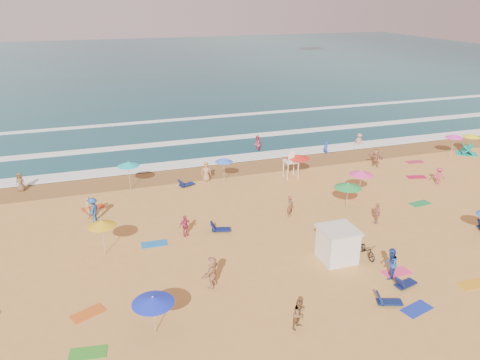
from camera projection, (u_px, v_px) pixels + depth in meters
name	position (u px, v px, depth m)	size (l,w,h in m)	color
ground	(305.00, 224.00, 33.48)	(220.00, 220.00, 0.00)	gold
ocean	(147.00, 65.00, 107.60)	(220.00, 140.00, 0.18)	#0C4756
wet_sand	(248.00, 167.00, 44.51)	(220.00, 220.00, 0.00)	olive
surf_foam	(223.00, 140.00, 52.25)	(200.00, 18.70, 0.05)	white
cabana	(337.00, 245.00, 28.70)	(2.00, 2.00, 2.00)	white
cabana_roof	(339.00, 230.00, 28.31)	(2.20, 2.20, 0.12)	silver
bicycle	(366.00, 250.00, 29.17)	(0.66, 1.90, 1.00)	black
lifeguard_stand	(291.00, 166.00, 41.59)	(1.20, 1.20, 2.10)	white
beach_umbrellas	(331.00, 192.00, 33.69)	(54.40, 27.64, 0.81)	#182CD1
loungers	(382.00, 226.00, 32.88)	(54.97, 20.45, 0.34)	#0F1B4B
towels	(310.00, 238.00, 31.56)	(32.93, 20.56, 0.03)	#D35C1A
beachgoers	(258.00, 198.00, 35.71)	(36.14, 28.06, 2.15)	tan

